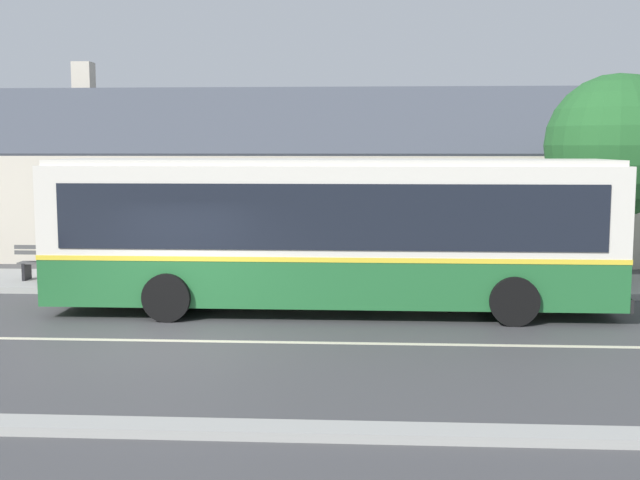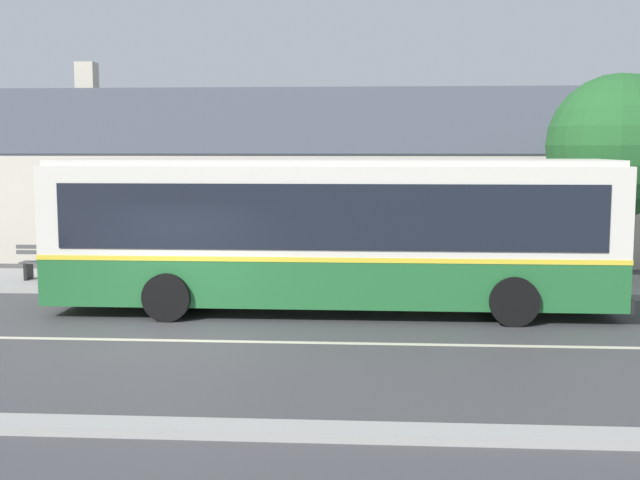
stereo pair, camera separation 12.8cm
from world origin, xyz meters
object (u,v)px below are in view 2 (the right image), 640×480
(street_tree_primary, at_px, (619,146))
(bus_stop_sign, at_px, (576,229))
(bench_by_building, at_px, (53,264))
(transit_bus, at_px, (332,230))
(bench_down_street, at_px, (212,264))

(street_tree_primary, bearing_deg, bus_stop_sign, -130.58)
(bus_stop_sign, bearing_deg, bench_by_building, 177.30)
(street_tree_primary, height_order, bus_stop_sign, street_tree_primary)
(bench_by_building, bearing_deg, street_tree_primary, 4.11)
(transit_bus, distance_m, bus_stop_sign, 6.09)
(transit_bus, bearing_deg, bench_down_street, 137.71)
(transit_bus, xyz_separation_m, bus_stop_sign, (5.72, 2.09, -0.13))
(bench_by_building, relative_size, bus_stop_sign, 0.72)
(bus_stop_sign, bearing_deg, street_tree_primary, 49.42)
(bench_down_street, bearing_deg, bench_by_building, -176.66)
(bench_by_building, bearing_deg, bench_down_street, 3.34)
(transit_bus, xyz_separation_m, street_tree_primary, (7.13, 3.75, 1.82))
(bench_down_street, bearing_deg, street_tree_primary, 4.41)
(transit_bus, distance_m, bench_down_street, 4.54)
(transit_bus, relative_size, street_tree_primary, 2.24)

